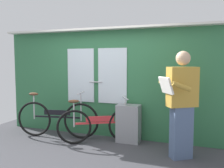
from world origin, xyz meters
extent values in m
cube|color=#38383D|center=(0.00, 0.00, -0.02)|extent=(5.53, 3.87, 0.04)
cube|color=#2D6B42|center=(0.00, 1.14, 1.07)|extent=(4.53, 0.08, 2.14)
cube|color=silver|center=(-0.55, 1.09, 1.24)|extent=(0.60, 0.02, 1.10)
cube|color=silver|center=(0.15, 1.09, 1.24)|extent=(0.60, 0.02, 1.10)
cylinder|color=#B2B2B7|center=(-0.20, 1.07, 1.11)|extent=(0.28, 0.02, 0.02)
cube|color=silver|center=(0.00, 1.04, 2.16)|extent=(4.53, 0.28, 0.04)
torus|color=black|center=(-0.40, 0.78, 0.36)|extent=(0.71, 0.17, 0.71)
torus|color=black|center=(-1.37, 0.60, 0.36)|extent=(0.71, 0.17, 0.71)
cube|color=black|center=(-0.89, 0.69, 0.42)|extent=(0.93, 0.20, 0.03)
cube|color=black|center=(-0.89, 0.69, 0.51)|extent=(0.54, 0.13, 0.10)
cylinder|color=#B7B7BC|center=(-1.37, 0.60, 0.61)|extent=(0.02, 0.02, 0.52)
ellipsoid|color=brown|center=(-1.37, 0.60, 0.87)|extent=(0.21, 0.12, 0.06)
cylinder|color=#B7B7BC|center=(-0.40, 0.78, 0.63)|extent=(0.02, 0.02, 0.56)
cylinder|color=#B7B7BC|center=(-0.40, 0.78, 0.91)|extent=(0.10, 0.44, 0.02)
torus|color=black|center=(0.47, 0.91, 0.32)|extent=(0.58, 0.36, 0.65)
torus|color=black|center=(-0.37, 0.44, 0.32)|extent=(0.58, 0.36, 0.65)
cube|color=red|center=(0.05, 0.68, 0.38)|extent=(0.81, 0.48, 0.03)
cube|color=red|center=(0.05, 0.68, 0.46)|extent=(0.47, 0.29, 0.10)
cylinder|color=#B7B7BC|center=(-0.37, 0.44, 0.56)|extent=(0.02, 0.02, 0.48)
ellipsoid|color=brown|center=(-0.37, 0.44, 0.80)|extent=(0.22, 0.18, 0.06)
cylinder|color=#B7B7BC|center=(0.47, 0.91, 0.58)|extent=(0.02, 0.02, 0.52)
cylinder|color=#B7B7BC|center=(0.47, 0.91, 0.84)|extent=(0.24, 0.39, 0.02)
cube|color=slate|center=(1.54, 0.44, 0.41)|extent=(0.37, 0.33, 0.83)
cube|color=#B78C33|center=(1.54, 0.44, 1.14)|extent=(0.50, 0.43, 0.62)
sphere|color=tan|center=(1.54, 0.44, 1.58)|extent=(0.22, 0.22, 0.22)
cube|color=silver|center=(1.31, 0.28, 1.17)|extent=(0.28, 0.34, 0.26)
cylinder|color=#B78C33|center=(1.54, 0.19, 1.17)|extent=(0.29, 0.23, 0.17)
cylinder|color=#B78C33|center=(1.31, 0.53, 1.17)|extent=(0.29, 0.23, 0.17)
cube|color=gray|center=(0.54, 0.92, 0.36)|extent=(0.43, 0.28, 0.71)
camera|label=1|loc=(1.81, -3.48, 1.53)|focal=39.35mm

